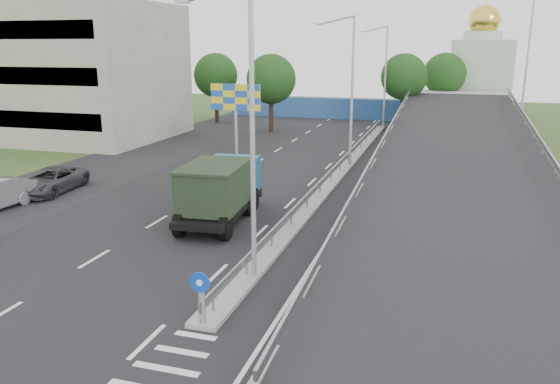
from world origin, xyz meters
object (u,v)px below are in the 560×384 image
at_px(parked_car_c, 51,181).
at_px(lamp_post_near, 247,121).
at_px(lamp_post_far, 384,71).
at_px(church, 480,72).
at_px(lamp_post_mid, 350,84).
at_px(dump_truck, 221,188).
at_px(billboard, 236,101).
at_px(sign_bollard, 201,298).

bearing_deg(parked_car_c, lamp_post_near, -33.07).
distance_m(lamp_post_far, church, 17.15).
relative_size(lamp_post_mid, lamp_post_far, 1.00).
bearing_deg(dump_truck, church, 69.28).
xyz_separation_m(lamp_post_far, church, (9.89, 14.00, -0.50)).
bearing_deg(lamp_post_far, lamp_post_mid, -90.00).
bearing_deg(lamp_post_far, parked_car_c, -115.71).
xyz_separation_m(church, parked_car_c, (-25.19, -45.79, -4.60)).
bearing_deg(dump_truck, lamp_post_far, 78.90).
height_order(dump_truck, parked_car_c, dump_truck).
relative_size(lamp_post_mid, church, 0.73).
bearing_deg(billboard, lamp_post_far, 63.16).
xyz_separation_m(sign_bollard, lamp_post_far, (0.11, 43.83, 4.77)).
bearing_deg(lamp_post_mid, lamp_post_far, 90.00).
bearing_deg(dump_truck, lamp_post_mid, 70.10).
relative_size(lamp_post_near, lamp_post_far, 1.00).
relative_size(billboard, parked_car_c, 1.08).
xyz_separation_m(sign_bollard, billboard, (-9.00, 25.83, 3.15)).
xyz_separation_m(lamp_post_mid, parked_car_c, (-15.30, -11.79, -5.10)).
distance_m(sign_bollard, lamp_post_mid, 24.30).
xyz_separation_m(sign_bollard, lamp_post_mid, (0.11, 23.83, 4.77)).
height_order(lamp_post_far, billboard, lamp_post_far).
xyz_separation_m(billboard, dump_truck, (5.39, -15.81, -2.53)).
bearing_deg(church, dump_truck, -105.89).
bearing_deg(lamp_post_near, lamp_post_far, 90.00).
xyz_separation_m(lamp_post_mid, billboard, (-9.11, 2.00, -1.62)).
distance_m(lamp_post_mid, dump_truck, 14.89).
distance_m(lamp_post_near, dump_truck, 8.33).
height_order(lamp_post_near, dump_truck, lamp_post_near).
bearing_deg(billboard, parked_car_c, -114.19).
relative_size(lamp_post_mid, parked_car_c, 1.98).
height_order(lamp_post_near, church, church).
xyz_separation_m(lamp_post_mid, dump_truck, (-3.72, -13.81, -4.16)).
height_order(sign_bollard, lamp_post_far, lamp_post_far).
relative_size(church, parked_car_c, 2.70).
bearing_deg(lamp_post_mid, billboard, 167.62).
xyz_separation_m(dump_truck, parked_car_c, (-11.59, 2.02, -0.94)).
bearing_deg(lamp_post_near, church, 79.62).
relative_size(lamp_post_near, dump_truck, 1.45).
relative_size(lamp_post_near, lamp_post_mid, 1.00).
bearing_deg(lamp_post_near, dump_truck, 120.99).
relative_size(lamp_post_mid, dump_truck, 1.45).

